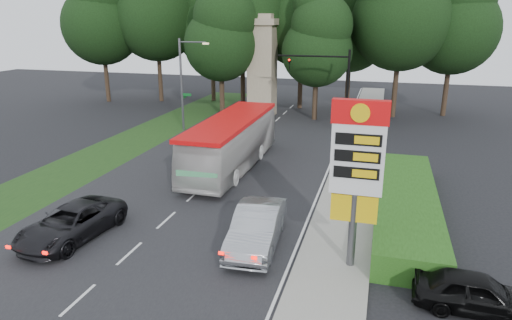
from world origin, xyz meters
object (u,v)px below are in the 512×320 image
(sedan_silver, at_px, (257,227))
(suv_charcoal, at_px, (71,223))
(traffic_signal_mast, at_px, (332,80))
(transit_bus, at_px, (232,143))
(monument, at_px, (262,65))
(gas_station_pylon, at_px, (357,163))
(parked_car_black, at_px, (477,293))
(streetlight_signs, at_px, (184,80))

(sedan_silver, height_order, suv_charcoal, sedan_silver)
(traffic_signal_mast, bearing_deg, transit_bus, -114.90)
(monument, xyz_separation_m, suv_charcoal, (-1.28, -28.88, -4.35))
(gas_station_pylon, height_order, traffic_signal_mast, traffic_signal_mast)
(traffic_signal_mast, xyz_separation_m, suv_charcoal, (-8.96, -22.87, -3.91))
(transit_bus, bearing_deg, parked_car_black, -43.59)
(monument, bearing_deg, transit_bus, -81.71)
(traffic_signal_mast, relative_size, sedan_silver, 1.33)
(gas_station_pylon, bearing_deg, streetlight_signs, 128.96)
(transit_bus, bearing_deg, traffic_signal_mast, 65.59)
(suv_charcoal, bearing_deg, traffic_signal_mast, 74.61)
(monument, distance_m, suv_charcoal, 29.23)
(transit_bus, relative_size, suv_charcoal, 2.24)
(sedan_silver, relative_size, suv_charcoal, 0.99)
(transit_bus, bearing_deg, monument, 98.77)
(suv_charcoal, xyz_separation_m, parked_car_black, (16.84, -0.94, -0.05))
(transit_bus, relative_size, parked_car_black, 2.93)
(gas_station_pylon, xyz_separation_m, monument, (-11.20, 28.01, 0.66))
(gas_station_pylon, relative_size, parked_car_black, 1.64)
(traffic_signal_mast, height_order, streetlight_signs, streetlight_signs)
(suv_charcoal, height_order, parked_car_black, suv_charcoal)
(streetlight_signs, bearing_deg, traffic_signal_mast, 8.92)
(transit_bus, bearing_deg, gas_station_pylon, -50.77)
(suv_charcoal, bearing_deg, streetlight_signs, 106.07)
(traffic_signal_mast, bearing_deg, gas_station_pylon, -80.91)
(traffic_signal_mast, relative_size, suv_charcoal, 1.32)
(traffic_signal_mast, distance_m, suv_charcoal, 24.87)
(gas_station_pylon, xyz_separation_m, traffic_signal_mast, (-3.52, 22.00, 0.22))
(transit_bus, bearing_deg, suv_charcoal, -107.38)
(sedan_silver, bearing_deg, transit_bus, 110.08)
(transit_bus, distance_m, parked_car_black, 18.22)
(transit_bus, bearing_deg, streetlight_signs, 129.70)
(traffic_signal_mast, xyz_separation_m, monument, (-7.68, 6.00, 0.43))
(traffic_signal_mast, xyz_separation_m, transit_bus, (-5.18, -11.16, -2.97))
(gas_station_pylon, relative_size, traffic_signal_mast, 0.95)
(streetlight_signs, bearing_deg, transit_bus, -50.78)
(traffic_signal_mast, bearing_deg, suv_charcoal, -111.38)
(transit_bus, xyz_separation_m, parked_car_black, (13.07, -12.65, -0.99))
(traffic_signal_mast, bearing_deg, streetlight_signs, -171.08)
(streetlight_signs, distance_m, suv_charcoal, 21.53)
(gas_station_pylon, bearing_deg, transit_bus, 128.75)
(sedan_silver, bearing_deg, streetlight_signs, 117.80)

